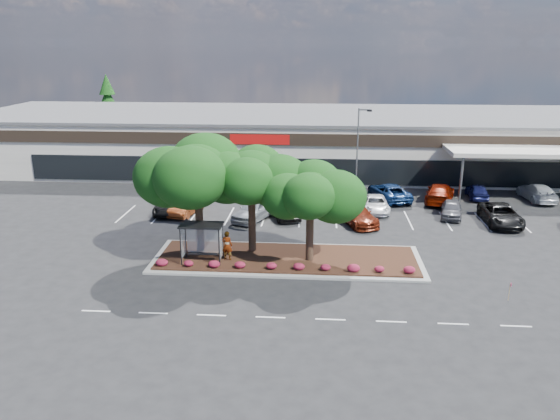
# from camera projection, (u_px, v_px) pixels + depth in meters

# --- Properties ---
(ground) EXTENTS (160.00, 160.00, 0.00)m
(ground) POSITION_uv_depth(u_px,v_px,m) (316.00, 287.00, 32.81)
(ground) COLOR black
(ground) RESTS_ON ground
(retail_store) EXTENTS (80.40, 25.20, 6.25)m
(retail_store) POSITION_uv_depth(u_px,v_px,m) (320.00, 139.00, 64.20)
(retail_store) COLOR silver
(retail_store) RESTS_ON ground
(landscape_island) EXTENTS (18.00, 6.00, 0.26)m
(landscape_island) POSITION_uv_depth(u_px,v_px,m) (287.00, 259.00, 36.73)
(landscape_island) COLOR #999994
(landscape_island) RESTS_ON ground
(lane_markings) EXTENTS (33.12, 20.06, 0.01)m
(lane_markings) POSITION_uv_depth(u_px,v_px,m) (316.00, 230.00, 42.75)
(lane_markings) COLOR silver
(lane_markings) RESTS_ON ground
(shrub_row) EXTENTS (17.00, 0.80, 0.50)m
(shrub_row) POSITION_uv_depth(u_px,v_px,m) (285.00, 266.00, 34.61)
(shrub_row) COLOR maroon
(shrub_row) RESTS_ON landscape_island
(bus_shelter) EXTENTS (2.75, 1.55, 2.59)m
(bus_shelter) POSITION_uv_depth(u_px,v_px,m) (202.00, 231.00, 35.47)
(bus_shelter) COLOR black
(bus_shelter) RESTS_ON landscape_island
(island_tree_west) EXTENTS (7.20, 7.20, 7.89)m
(island_tree_west) POSITION_uv_depth(u_px,v_px,m) (198.00, 197.00, 36.43)
(island_tree_west) COLOR #0F340D
(island_tree_west) RESTS_ON landscape_island
(island_tree_mid) EXTENTS (6.60, 6.60, 7.32)m
(island_tree_mid) POSITION_uv_depth(u_px,v_px,m) (252.00, 199.00, 36.93)
(island_tree_mid) COLOR #0F340D
(island_tree_mid) RESTS_ON landscape_island
(island_tree_east) EXTENTS (5.80, 5.80, 6.50)m
(island_tree_east) POSITION_uv_depth(u_px,v_px,m) (310.00, 213.00, 35.34)
(island_tree_east) COLOR #0F340D
(island_tree_east) RESTS_ON landscape_island
(conifer_north_west) EXTENTS (4.40, 4.40, 10.00)m
(conifer_north_west) POSITION_uv_depth(u_px,v_px,m) (109.00, 109.00, 77.32)
(conifer_north_west) COLOR #0F340D
(conifer_north_west) RESTS_ON ground
(person_waiting) EXTENTS (0.82, 0.64, 1.98)m
(person_waiting) POSITION_uv_depth(u_px,v_px,m) (227.00, 245.00, 36.01)
(person_waiting) COLOR #594C47
(person_waiting) RESTS_ON landscape_island
(light_pole) EXTENTS (1.41, 0.77, 8.38)m
(light_pole) POSITION_uv_depth(u_px,v_px,m) (358.00, 159.00, 51.04)
(light_pole) COLOR #999994
(light_pole) RESTS_ON ground
(survey_stake) EXTENTS (0.08, 0.14, 1.08)m
(survey_stake) POSITION_uv_depth(u_px,v_px,m) (510.00, 289.00, 30.87)
(survey_stake) COLOR #A88258
(survey_stake) RESTS_ON ground
(car_0) EXTENTS (2.82, 5.02, 1.32)m
(car_0) POSITION_uv_depth(u_px,v_px,m) (168.00, 206.00, 46.86)
(car_0) COLOR black
(car_0) RESTS_ON ground
(car_1) EXTENTS (2.53, 4.73, 1.48)m
(car_1) POSITION_uv_depth(u_px,v_px,m) (187.00, 206.00, 46.52)
(car_1) COLOR #63270E
(car_1) RESTS_ON ground
(car_2) EXTENTS (3.88, 5.37, 1.70)m
(car_2) POSITION_uv_depth(u_px,v_px,m) (254.00, 210.00, 45.08)
(car_2) COLOR #9A9FA6
(car_2) RESTS_ON ground
(car_3) EXTENTS (3.42, 5.38, 1.70)m
(car_3) POSITION_uv_depth(u_px,v_px,m) (284.00, 207.00, 45.80)
(car_3) COLOR black
(car_3) RESTS_ON ground
(car_4) EXTENTS (4.04, 5.68, 1.53)m
(car_4) POSITION_uv_depth(u_px,v_px,m) (356.00, 214.00, 44.15)
(car_4) COLOR #631C0C
(car_4) RESTS_ON ground
(car_5) EXTENTS (2.27, 4.82, 1.33)m
(car_5) POSITION_uv_depth(u_px,v_px,m) (375.00, 204.00, 47.35)
(car_5) COLOR white
(car_5) RESTS_ON ground
(car_6) EXTENTS (2.52, 4.37, 1.40)m
(car_6) POSITION_uv_depth(u_px,v_px,m) (452.00, 209.00, 45.79)
(car_6) COLOR #4E4F55
(car_6) RESTS_ON ground
(car_7) EXTENTS (2.66, 5.65, 1.56)m
(car_7) POSITION_uv_depth(u_px,v_px,m) (501.00, 215.00, 44.01)
(car_7) COLOR black
(car_7) RESTS_ON ground
(car_9) EXTENTS (3.24, 5.34, 1.38)m
(car_9) POSITION_uv_depth(u_px,v_px,m) (230.00, 182.00, 54.62)
(car_9) COLOR white
(car_9) RESTS_ON ground
(car_10) EXTENTS (3.47, 5.51, 1.42)m
(car_10) POSITION_uv_depth(u_px,v_px,m) (231.00, 184.00, 53.81)
(car_10) COLOR maroon
(car_10) RESTS_ON ground
(car_11) EXTENTS (2.95, 5.56, 1.53)m
(car_11) POSITION_uv_depth(u_px,v_px,m) (301.00, 190.00, 51.38)
(car_11) COLOR black
(car_11) RESTS_ON ground
(car_12) EXTENTS (3.32, 5.42, 1.69)m
(car_12) POSITION_uv_depth(u_px,v_px,m) (284.00, 183.00, 53.64)
(car_12) COLOR #205429
(car_12) RESTS_ON ground
(car_13) EXTENTS (2.51, 4.41, 1.41)m
(car_13) POSITION_uv_depth(u_px,v_px,m) (335.00, 186.00, 52.99)
(car_13) COLOR #1E4718
(car_13) RESTS_ON ground
(car_14) EXTENTS (4.07, 6.20, 1.58)m
(car_14) POSITION_uv_depth(u_px,v_px,m) (389.00, 192.00, 50.65)
(car_14) COLOR navy
(car_14) RESTS_ON ground
(car_15) EXTENTS (3.84, 6.20, 1.68)m
(car_15) POSITION_uv_depth(u_px,v_px,m) (440.00, 193.00, 50.10)
(car_15) COLOR #681102
(car_15) RESTS_ON ground
(car_16) EXTENTS (1.93, 4.22, 1.40)m
(car_16) POSITION_uv_depth(u_px,v_px,m) (477.00, 191.00, 51.26)
(car_16) COLOR navy
(car_16) RESTS_ON ground
(car_17) EXTENTS (2.50, 5.45, 1.54)m
(car_17) POSITION_uv_depth(u_px,v_px,m) (537.00, 192.00, 50.69)
(car_17) COLOR #B6BCC4
(car_17) RESTS_ON ground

